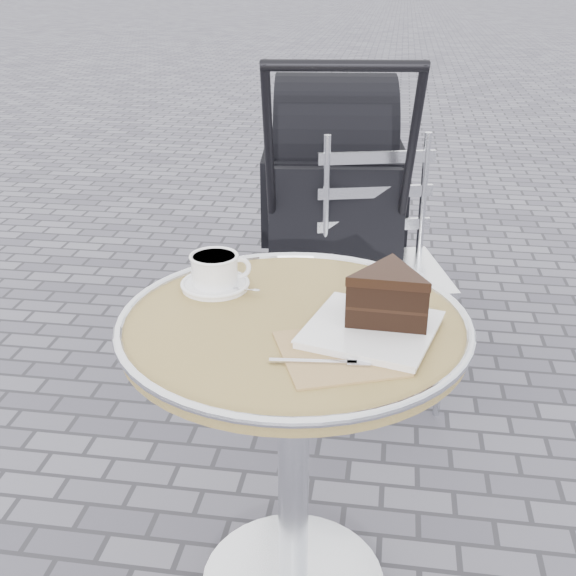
# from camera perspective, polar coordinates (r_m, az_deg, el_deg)

# --- Properties ---
(cafe_table) EXTENTS (0.72, 0.72, 0.74)m
(cafe_table) POSITION_cam_1_polar(r_m,az_deg,el_deg) (1.54, 0.46, -8.03)
(cafe_table) COLOR silver
(cafe_table) RESTS_ON ground
(cappuccino_set) EXTENTS (0.17, 0.15, 0.08)m
(cappuccino_set) POSITION_cam_1_polar(r_m,az_deg,el_deg) (1.60, -5.74, 1.18)
(cappuccino_set) COLOR white
(cappuccino_set) RESTS_ON cafe_table
(cake_plate_set) EXTENTS (0.36, 0.37, 0.13)m
(cake_plate_set) POSITION_cam_1_polar(r_m,az_deg,el_deg) (1.40, 7.55, -1.30)
(cake_plate_set) COLOR #A37D59
(cake_plate_set) RESTS_ON cafe_table
(bistro_chair) EXTENTS (0.48, 0.48, 0.88)m
(bistro_chair) POSITION_cam_1_polar(r_m,az_deg,el_deg) (2.44, 7.14, 3.96)
(bistro_chair) COLOR silver
(bistro_chair) RESTS_ON ground
(baby_stroller) EXTENTS (0.61, 1.15, 1.14)m
(baby_stroller) POSITION_cam_1_polar(r_m,az_deg,el_deg) (2.88, 3.61, 6.71)
(baby_stroller) COLOR black
(baby_stroller) RESTS_ON ground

